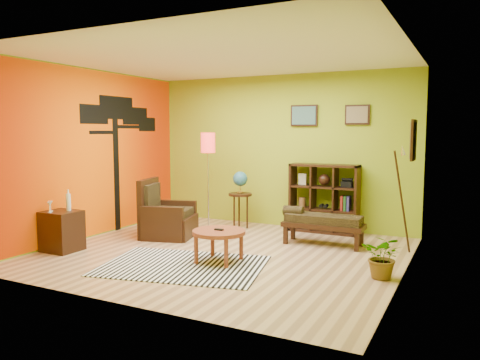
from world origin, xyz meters
The scene contains 11 objects.
ground centered at (0.00, 0.00, 0.00)m, with size 5.00×5.00×0.00m, color tan.
room_shell centered at (-0.09, 0.01, 1.80)m, with size 5.04×4.54×2.82m.
zebra_rug centered at (-0.15, -0.82, 0.01)m, with size 2.10×1.46×0.01m, color white.
coffee_table centered at (0.18, -0.45, 0.38)m, with size 0.72×0.72×0.46m.
armchair centered at (-1.37, 0.49, 0.30)m, with size 0.98×0.98×0.98m.
side_cabinet centered at (-2.20, -0.96, 0.30)m, with size 0.50×0.46×0.91m.
floor_lamp centered at (-1.02, 1.32, 1.41)m, with size 0.26×0.26×1.74m.
globe_table centered at (-0.58, 1.71, 0.79)m, with size 0.43×0.43×1.04m.
cube_shelf centered at (0.91, 2.03, 0.60)m, with size 1.20×0.35×1.20m.
bench centered at (1.13, 1.13, 0.37)m, with size 1.28×0.48×0.58m.
potted_plant centered at (2.30, -0.17, 0.21)m, with size 0.49×0.54×0.42m, color #26661E.
Camera 1 is at (3.22, -5.86, 1.77)m, focal length 35.00 mm.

